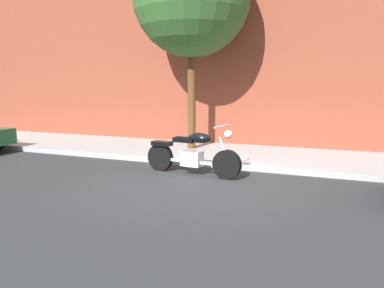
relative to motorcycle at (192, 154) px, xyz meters
The scene contains 4 objects.
ground_plane 0.86m from the motorcycle, 56.37° to the right, with size 60.00×60.00×0.00m, color #303335.
sidewalk 2.28m from the motorcycle, 79.54° to the left, with size 21.35×2.89×0.14m, color #AFAFAF.
building_facade 5.08m from the motorcycle, 84.03° to the left, with size 21.35×0.50×7.33m, color brown.
motorcycle is the anchor object (origin of this frame).
Camera 1 is at (2.53, -6.56, 1.86)m, focal length 34.54 mm.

